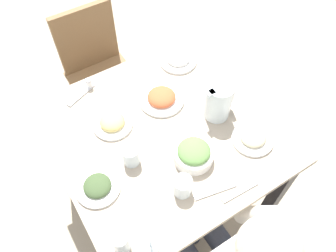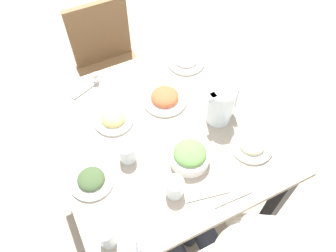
{
  "view_description": "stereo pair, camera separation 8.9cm",
  "coord_description": "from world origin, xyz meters",
  "px_view_note": "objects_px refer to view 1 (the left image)",
  "views": [
    {
      "loc": [
        -0.44,
        -0.75,
        2.02
      ],
      "look_at": [
        0.03,
        0.01,
        0.76
      ],
      "focal_mm": 35.73,
      "sensor_mm": 36.0,
      "label": 1
    },
    {
      "loc": [
        -0.37,
        -0.8,
        2.02
      ],
      "look_at": [
        0.03,
        0.01,
        0.76
      ],
      "focal_mm": 35.73,
      "sensor_mm": 36.0,
      "label": 2
    }
  ],
  "objects_px": {
    "dining_table": "(163,144)",
    "salt_shaker": "(89,83)",
    "salad_bowl": "(194,154)",
    "chair_far": "(98,67)",
    "water_glass_near_left": "(121,243)",
    "wine_glass": "(149,233)",
    "plate_yoghurt": "(178,59)",
    "water_pitcher": "(219,101)",
    "plate_beans": "(253,138)",
    "plate_fries": "(112,122)",
    "plate_dolmas": "(98,186)",
    "plate_rice_curry": "(162,98)",
    "water_glass_near_right": "(131,156)",
    "water_glass_far_left": "(183,186)"
  },
  "relations": [
    {
      "from": "salt_shaker",
      "to": "water_pitcher",
      "type": "bearing_deg",
      "value": -47.31
    },
    {
      "from": "chair_far",
      "to": "water_glass_near_left",
      "type": "bearing_deg",
      "value": -108.69
    },
    {
      "from": "dining_table",
      "to": "salt_shaker",
      "type": "distance_m",
      "value": 0.48
    },
    {
      "from": "plate_yoghurt",
      "to": "salt_shaker",
      "type": "bearing_deg",
      "value": 170.05
    },
    {
      "from": "plate_fries",
      "to": "water_pitcher",
      "type": "bearing_deg",
      "value": -24.34
    },
    {
      "from": "chair_far",
      "to": "plate_yoghurt",
      "type": "distance_m",
      "value": 0.62
    },
    {
      "from": "water_pitcher",
      "to": "plate_yoghurt",
      "type": "bearing_deg",
      "value": 84.48
    },
    {
      "from": "plate_fries",
      "to": "salt_shaker",
      "type": "bearing_deg",
      "value": 88.29
    },
    {
      "from": "chair_far",
      "to": "plate_yoghurt",
      "type": "height_order",
      "value": "chair_far"
    },
    {
      "from": "salad_bowl",
      "to": "plate_fries",
      "type": "bearing_deg",
      "value": 121.78
    },
    {
      "from": "water_pitcher",
      "to": "plate_beans",
      "type": "distance_m",
      "value": 0.23
    },
    {
      "from": "plate_fries",
      "to": "wine_glass",
      "type": "height_order",
      "value": "wine_glass"
    },
    {
      "from": "water_glass_near_right",
      "to": "water_pitcher",
      "type": "bearing_deg",
      "value": 1.7
    },
    {
      "from": "chair_far",
      "to": "salt_shaker",
      "type": "height_order",
      "value": "chair_far"
    },
    {
      "from": "plate_yoghurt",
      "to": "wine_glass",
      "type": "distance_m",
      "value": 0.98
    },
    {
      "from": "wine_glass",
      "to": "plate_dolmas",
      "type": "bearing_deg",
      "value": 102.07
    },
    {
      "from": "chair_far",
      "to": "plate_fries",
      "type": "relative_size",
      "value": 4.68
    },
    {
      "from": "plate_fries",
      "to": "water_glass_near_right",
      "type": "distance_m",
      "value": 0.22
    },
    {
      "from": "plate_dolmas",
      "to": "water_glass_far_left",
      "type": "xyz_separation_m",
      "value": [
        0.28,
        -0.19,
        0.03
      ]
    },
    {
      "from": "chair_far",
      "to": "water_glass_far_left",
      "type": "xyz_separation_m",
      "value": [
        -0.09,
        -1.1,
        0.31
      ]
    },
    {
      "from": "plate_yoghurt",
      "to": "salt_shaker",
      "type": "height_order",
      "value": "same"
    },
    {
      "from": "plate_dolmas",
      "to": "water_glass_near_right",
      "type": "height_order",
      "value": "water_glass_near_right"
    },
    {
      "from": "plate_beans",
      "to": "plate_dolmas",
      "type": "height_order",
      "value": "same"
    },
    {
      "from": "plate_beans",
      "to": "salt_shaker",
      "type": "height_order",
      "value": "salt_shaker"
    },
    {
      "from": "dining_table",
      "to": "wine_glass",
      "type": "relative_size",
      "value": 4.99
    },
    {
      "from": "dining_table",
      "to": "water_glass_near_left",
      "type": "relative_size",
      "value": 8.72
    },
    {
      "from": "dining_table",
      "to": "plate_fries",
      "type": "xyz_separation_m",
      "value": [
        -0.18,
        0.15,
        0.14
      ]
    },
    {
      "from": "salad_bowl",
      "to": "wine_glass",
      "type": "bearing_deg",
      "value": -147.14
    },
    {
      "from": "chair_far",
      "to": "water_glass_near_left",
      "type": "height_order",
      "value": "chair_far"
    },
    {
      "from": "plate_dolmas",
      "to": "plate_rice_curry",
      "type": "bearing_deg",
      "value": 29.3
    },
    {
      "from": "plate_dolmas",
      "to": "salt_shaker",
      "type": "bearing_deg",
      "value": 68.98
    },
    {
      "from": "plate_beans",
      "to": "water_pitcher",
      "type": "bearing_deg",
      "value": 103.11
    },
    {
      "from": "plate_beans",
      "to": "plate_fries",
      "type": "relative_size",
      "value": 1.0
    },
    {
      "from": "water_pitcher",
      "to": "salad_bowl",
      "type": "relative_size",
      "value": 1.11
    },
    {
      "from": "plate_beans",
      "to": "chair_far",
      "type": "bearing_deg",
      "value": 106.73
    },
    {
      "from": "plate_fries",
      "to": "water_glass_far_left",
      "type": "relative_size",
      "value": 2.09
    },
    {
      "from": "salad_bowl",
      "to": "plate_dolmas",
      "type": "bearing_deg",
      "value": 167.37
    },
    {
      "from": "salt_shaker",
      "to": "wine_glass",
      "type": "bearing_deg",
      "value": -99.19
    },
    {
      "from": "plate_yoghurt",
      "to": "salt_shaker",
      "type": "relative_size",
      "value": 3.66
    },
    {
      "from": "salad_bowl",
      "to": "salt_shaker",
      "type": "bearing_deg",
      "value": 108.41
    },
    {
      "from": "plate_yoghurt",
      "to": "water_glass_near_right",
      "type": "xyz_separation_m",
      "value": [
        -0.5,
        -0.4,
        0.03
      ]
    },
    {
      "from": "chair_far",
      "to": "plate_rice_curry",
      "type": "distance_m",
      "value": 0.71
    },
    {
      "from": "chair_far",
      "to": "plate_dolmas",
      "type": "bearing_deg",
      "value": -112.29
    },
    {
      "from": "water_glass_far_left",
      "to": "water_pitcher",
      "type": "bearing_deg",
      "value": 34.62
    },
    {
      "from": "water_pitcher",
      "to": "plate_rice_curry",
      "type": "height_order",
      "value": "water_pitcher"
    },
    {
      "from": "water_glass_near_right",
      "to": "water_glass_far_left",
      "type": "relative_size",
      "value": 1.03
    },
    {
      "from": "water_pitcher",
      "to": "plate_yoghurt",
      "type": "distance_m",
      "value": 0.4
    },
    {
      "from": "plate_yoghurt",
      "to": "water_glass_near_left",
      "type": "relative_size",
      "value": 1.76
    },
    {
      "from": "salt_shaker",
      "to": "salad_bowl",
      "type": "bearing_deg",
      "value": -71.59
    },
    {
      "from": "plate_rice_curry",
      "to": "plate_yoghurt",
      "type": "bearing_deg",
      "value": 40.47
    }
  ]
}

